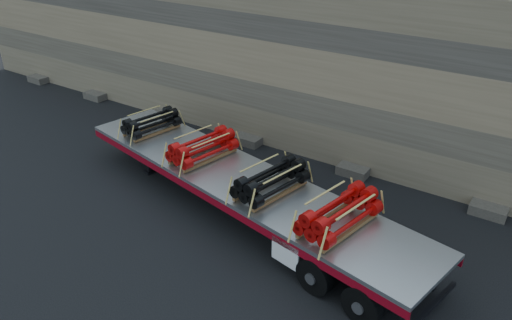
{
  "coord_description": "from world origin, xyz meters",
  "views": [
    {
      "loc": [
        8.34,
        -11.57,
        9.63
      ],
      "look_at": [
        -0.03,
        0.91,
        1.72
      ],
      "focal_mm": 35.0,
      "sensor_mm": 36.0,
      "label": 1
    }
  ],
  "objects_px": {
    "bundle_front": "(151,123)",
    "bundle_rear": "(339,214)",
    "trailer": "(240,195)",
    "bundle_midfront": "(203,148)",
    "bundle_midrear": "(271,181)"
  },
  "relations": [
    {
      "from": "bundle_midrear",
      "to": "bundle_rear",
      "type": "distance_m",
      "value": 2.62
    },
    {
      "from": "trailer",
      "to": "bundle_midrear",
      "type": "relative_size",
      "value": 5.91
    },
    {
      "from": "bundle_front",
      "to": "bundle_midfront",
      "type": "bearing_deg",
      "value": -0.0
    },
    {
      "from": "bundle_front",
      "to": "bundle_midrear",
      "type": "xyz_separation_m",
      "value": [
        6.35,
        -1.27,
        0.05
      ]
    },
    {
      "from": "bundle_front",
      "to": "bundle_midfront",
      "type": "distance_m",
      "value": 3.16
    },
    {
      "from": "trailer",
      "to": "bundle_front",
      "type": "height_order",
      "value": "bundle_front"
    },
    {
      "from": "trailer",
      "to": "bundle_rear",
      "type": "relative_size",
      "value": 5.64
    },
    {
      "from": "trailer",
      "to": "bundle_front",
      "type": "distance_m",
      "value": 5.16
    },
    {
      "from": "bundle_midrear",
      "to": "bundle_rear",
      "type": "xyz_separation_m",
      "value": [
        2.57,
        -0.51,
        0.02
      ]
    },
    {
      "from": "bundle_rear",
      "to": "trailer",
      "type": "bearing_deg",
      "value": -180.0
    },
    {
      "from": "trailer",
      "to": "bundle_rear",
      "type": "xyz_separation_m",
      "value": [
        3.97,
        -0.79,
        1.16
      ]
    },
    {
      "from": "bundle_front",
      "to": "bundle_midrear",
      "type": "relative_size",
      "value": 0.89
    },
    {
      "from": "trailer",
      "to": "bundle_front",
      "type": "bearing_deg",
      "value": 180.0
    },
    {
      "from": "bundle_midfront",
      "to": "bundle_midrear",
      "type": "distance_m",
      "value": 3.31
    },
    {
      "from": "bundle_front",
      "to": "bundle_rear",
      "type": "xyz_separation_m",
      "value": [
        8.91,
        -1.78,
        0.07
      ]
    }
  ]
}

